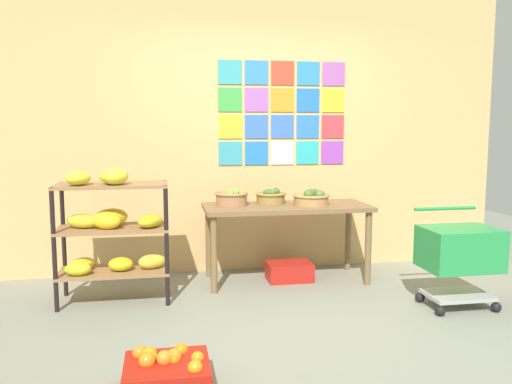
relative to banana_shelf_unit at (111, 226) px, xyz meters
name	(u,v)px	position (x,y,z in m)	size (l,w,h in m)	color
ground	(299,330)	(1.37, -0.87, -0.64)	(9.33, 9.33, 0.00)	gray
back_wall_with_art	(257,132)	(1.37, 0.83, 0.75)	(5.10, 0.07, 2.79)	#DCAF6C
banana_shelf_unit	(111,226)	(0.00, 0.00, 0.00)	(0.90, 0.47, 1.12)	black
display_table	(286,215)	(1.56, 0.34, -0.01)	(1.54, 0.65, 0.72)	brown
fruit_basket_centre	(312,198)	(1.79, 0.31, 0.14)	(0.35, 0.35, 0.15)	#AF834D
fruit_basket_right	(232,198)	(1.05, 0.42, 0.15)	(0.31, 0.31, 0.15)	#A7714C
fruit_basket_back_left	(271,197)	(1.44, 0.47, 0.14)	(0.29, 0.29, 0.15)	olive
produce_crate_under_table	(289,271)	(1.59, 0.34, -0.56)	(0.42, 0.29, 0.17)	red
orange_crate_foreground	(167,373)	(0.43, -1.58, -0.55)	(0.47, 0.40, 0.23)	#AA1A0F
shopping_cart	(459,252)	(2.75, -0.63, -0.19)	(0.58, 0.47, 0.78)	black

